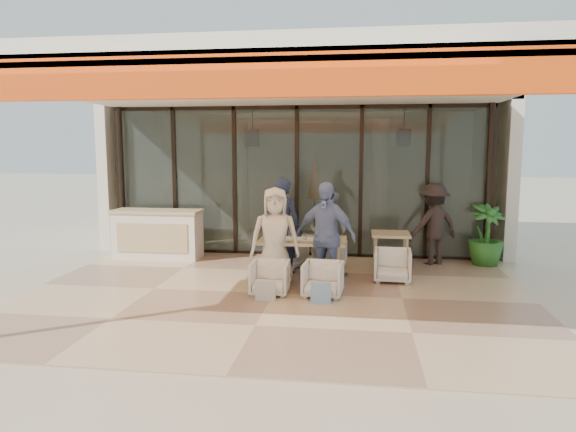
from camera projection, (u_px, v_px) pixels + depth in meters
name	position (u px, v px, depth m)	size (l,w,h in m)	color
ground	(274.00, 295.00, 8.17)	(70.00, 70.00, 0.00)	#C6B293
terrace_floor	(274.00, 294.00, 8.16)	(8.00, 6.00, 0.01)	tan
terrace_structure	(270.00, 84.00, 7.47)	(8.00, 6.00, 3.40)	silver
glass_storefront	(297.00, 182.00, 10.90)	(8.08, 0.10, 3.20)	#9EADA3
interior_block	(308.00, 151.00, 13.09)	(9.05, 3.62, 3.52)	silver
host_counter	(158.00, 234.00, 10.73)	(1.85, 0.65, 1.04)	silver
dining_table	(303.00, 242.00, 8.96)	(1.50, 0.90, 0.93)	#D3B880
chair_far_left	(287.00, 250.00, 9.99)	(0.66, 0.62, 0.68)	silver
chair_far_right	(330.00, 253.00, 9.88)	(0.59, 0.55, 0.60)	silver
chair_near_left	(270.00, 276.00, 8.12)	(0.59, 0.55, 0.60)	silver
chair_near_right	(323.00, 278.00, 8.01)	(0.60, 0.56, 0.62)	silver
diner_navy	(283.00, 226.00, 9.42)	(0.66, 0.43, 1.80)	#181F35
diner_grey	(328.00, 233.00, 9.32)	(0.76, 0.59, 1.56)	slate
diner_cream	(275.00, 237.00, 8.54)	(0.82, 0.53, 1.68)	beige
diner_periwinkle	(325.00, 236.00, 8.42)	(1.04, 0.43, 1.78)	#677CAD
tote_bag_cream	(265.00, 291.00, 7.75)	(0.30, 0.10, 0.34)	silver
tote_bag_blue	(321.00, 293.00, 7.64)	(0.30, 0.10, 0.34)	#99BFD8
side_table	(390.00, 238.00, 9.60)	(0.70, 0.70, 0.74)	#D3B880
side_chair	(393.00, 264.00, 8.91)	(0.62, 0.58, 0.64)	silver
standing_woman	(434.00, 225.00, 10.13)	(1.05, 0.61, 1.63)	black
potted_palm	(486.00, 235.00, 10.10)	(0.69, 0.69, 1.24)	#1E5919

